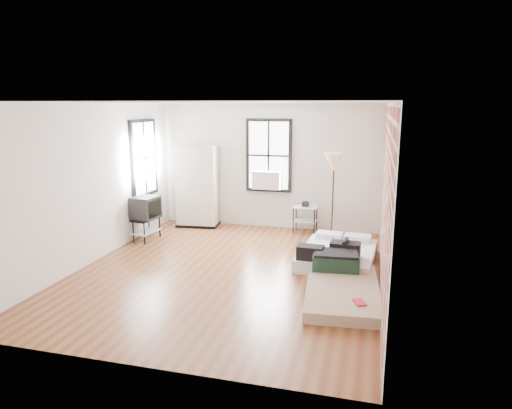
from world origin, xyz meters
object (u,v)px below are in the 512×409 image
(wardrobe, at_px, (197,186))
(side_table, at_px, (305,212))
(mattress_main, at_px, (337,254))
(tv_stand, at_px, (146,209))
(floor_lamp, at_px, (334,167))
(mattress_bare, at_px, (341,283))

(wardrobe, height_order, side_table, wardrobe)
(mattress_main, distance_m, wardrobe, 3.85)
(mattress_main, height_order, side_table, side_table)
(wardrobe, distance_m, tv_stand, 1.49)
(mattress_main, bearing_deg, side_table, 119.55)
(floor_lamp, height_order, tv_stand, floor_lamp)
(floor_lamp, bearing_deg, mattress_main, -78.15)
(floor_lamp, bearing_deg, wardrobe, 166.12)
(mattress_bare, xyz_separation_m, floor_lamp, (-0.36, 2.25, 1.47))
(mattress_bare, height_order, floor_lamp, floor_lamp)
(mattress_main, xyz_separation_m, tv_stand, (-3.96, 0.38, 0.51))
(side_table, height_order, tv_stand, tv_stand)
(mattress_bare, height_order, tv_stand, tv_stand)
(mattress_bare, height_order, side_table, side_table)
(floor_lamp, bearing_deg, tv_stand, -171.60)
(tv_stand, bearing_deg, floor_lamp, 15.93)
(wardrobe, height_order, tv_stand, wardrobe)
(mattress_main, bearing_deg, floor_lamp, 105.79)
(mattress_bare, relative_size, tv_stand, 2.26)
(mattress_main, relative_size, mattress_bare, 0.86)
(floor_lamp, distance_m, tv_stand, 3.92)
(wardrobe, bearing_deg, mattress_bare, -46.27)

